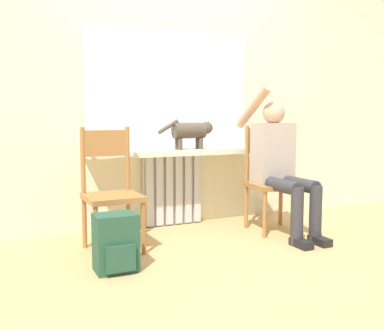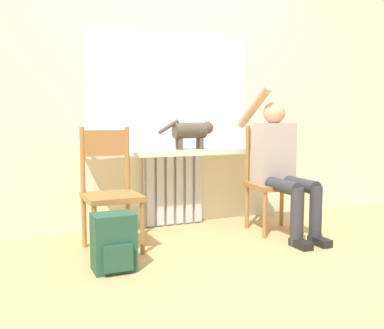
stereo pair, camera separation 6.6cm
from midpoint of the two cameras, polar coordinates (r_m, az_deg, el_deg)
ground_plane at (r=3.22m, az=5.79°, el=-12.02°), size 12.00×12.00×0.00m
wall_with_window at (r=4.19m, az=-2.39°, el=10.88°), size 7.00×0.06×2.70m
radiator at (r=4.16m, az=-1.94°, el=-3.17°), size 0.56×0.08×0.66m
windowsill at (r=4.01m, az=-1.34°, el=1.60°), size 1.62×0.33×0.05m
window_glass at (r=4.15m, az=-2.21°, el=9.34°), size 1.55×0.01×1.05m
chair_left at (r=3.42m, az=-9.80°, el=-3.12°), size 0.41×0.41×0.92m
chair_right at (r=4.00m, az=10.56°, el=-1.80°), size 0.44×0.44×0.92m
person at (r=3.87m, az=11.65°, el=0.37°), size 0.36×1.01×1.28m
cat at (r=3.98m, az=0.49°, el=4.29°), size 0.52×0.14×0.27m
backpack at (r=2.99m, az=-9.27°, el=-9.78°), size 0.27×0.23×0.38m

